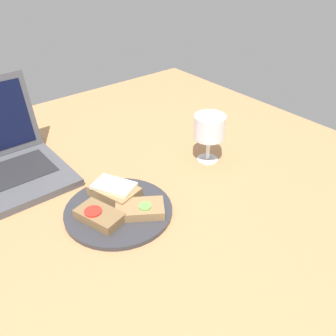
# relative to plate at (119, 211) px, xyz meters

# --- Properties ---
(wooden_table) EXTENTS (1.40, 1.40, 0.03)m
(wooden_table) POSITION_rel_plate_xyz_m (0.09, 0.04, -0.02)
(wooden_table) COLOR #B27F51
(wooden_table) RESTS_ON ground
(plate) EXTENTS (0.26, 0.26, 0.01)m
(plate) POSITION_rel_plate_xyz_m (0.00, 0.00, 0.00)
(plate) COLOR #333338
(plate) RESTS_ON wooden_table
(sandwich_with_cheese) EXTENTS (0.10, 0.13, 0.03)m
(sandwich_with_cheese) POSITION_rel_plate_xyz_m (0.02, 0.05, 0.02)
(sandwich_with_cheese) COLOR #937047
(sandwich_with_cheese) RESTS_ON plate
(sandwich_with_tomato) EXTENTS (0.09, 0.12, 0.03)m
(sandwich_with_tomato) POSITION_rel_plate_xyz_m (-0.05, -0.01, 0.02)
(sandwich_with_tomato) COLOR brown
(sandwich_with_tomato) RESTS_ON plate
(sandwich_with_cucumber) EXTENTS (0.13, 0.12, 0.03)m
(sandwich_with_cucumber) POSITION_rel_plate_xyz_m (0.03, -0.04, 0.02)
(sandwich_with_cucumber) COLOR #937047
(sandwich_with_cucumber) RESTS_ON plate
(wine_glass) EXTENTS (0.09, 0.09, 0.14)m
(wine_glass) POSITION_rel_plate_xyz_m (0.33, 0.03, 0.10)
(wine_glass) COLOR white
(wine_glass) RESTS_ON wooden_table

